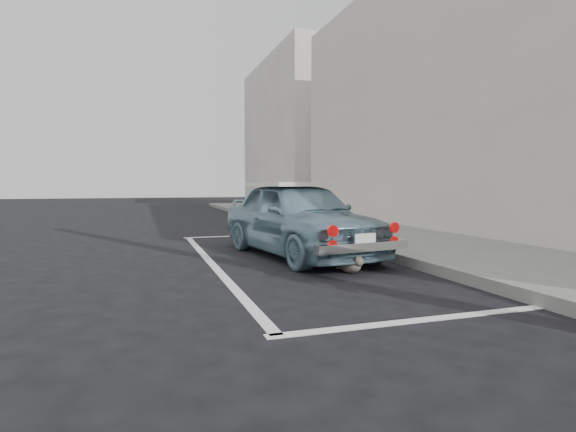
% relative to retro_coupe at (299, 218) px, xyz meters
% --- Properties ---
extents(ground, '(80.00, 80.00, 0.00)m').
position_rel_retro_coupe_xyz_m(ground, '(-0.64, -3.32, -0.65)').
color(ground, black).
rests_on(ground, ground).
extents(sidewalk, '(2.80, 40.00, 0.15)m').
position_rel_retro_coupe_xyz_m(sidewalk, '(2.56, -1.32, -0.58)').
color(sidewalk, '#60615C').
rests_on(sidewalk, ground).
extents(shop_building, '(3.50, 18.00, 7.00)m').
position_rel_retro_coupe_xyz_m(shop_building, '(5.69, 0.68, 2.83)').
color(shop_building, beige).
rests_on(shop_building, ground).
extents(building_far, '(3.50, 10.00, 8.00)m').
position_rel_retro_coupe_xyz_m(building_far, '(5.71, 16.68, 3.35)').
color(building_far, '#BDB5AB').
rests_on(building_far, ground).
extents(pline_rear, '(3.00, 0.12, 0.01)m').
position_rel_retro_coupe_xyz_m(pline_rear, '(-0.14, -3.82, -0.65)').
color(pline_rear, silver).
rests_on(pline_rear, ground).
extents(pline_front, '(3.00, 0.12, 0.01)m').
position_rel_retro_coupe_xyz_m(pline_front, '(-0.14, 3.18, -0.65)').
color(pline_front, silver).
rests_on(pline_front, ground).
extents(pline_side, '(0.12, 7.00, 0.01)m').
position_rel_retro_coupe_xyz_m(pline_side, '(-1.54, -0.32, -0.65)').
color(pline_side, silver).
rests_on(pline_side, ground).
extents(retro_coupe, '(2.07, 3.98, 1.29)m').
position_rel_retro_coupe_xyz_m(retro_coupe, '(0.00, 0.00, 0.00)').
color(retro_coupe, '#6E91A2').
rests_on(retro_coupe, ground).
extents(cat, '(0.33, 0.48, 0.27)m').
position_rel_retro_coupe_xyz_m(cat, '(0.18, -1.67, -0.53)').
color(cat, '#685C4F').
rests_on(cat, ground).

